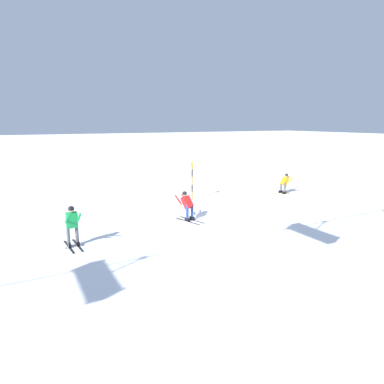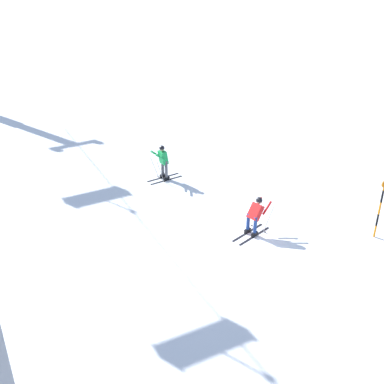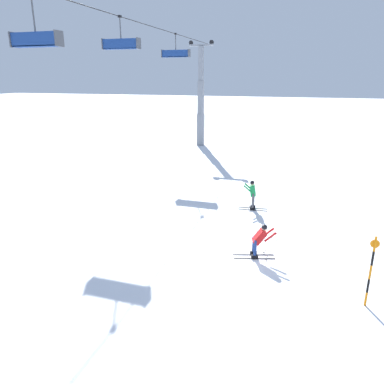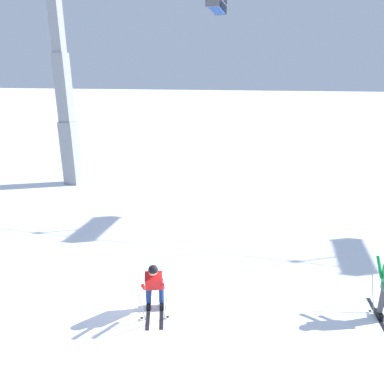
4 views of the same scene
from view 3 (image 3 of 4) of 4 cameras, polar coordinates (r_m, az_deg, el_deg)
The scene contains 9 objects.
ground_plane at distance 15.87m, azimuth 5.53°, elevation -9.60°, with size 260.00×260.00×0.00m, color white.
skier_carving_main at distance 15.41m, azimuth 10.58°, elevation -7.19°, with size 1.05×1.83×1.62m.
lift_tower_far at distance 40.10m, azimuth 1.39°, elevation 13.80°, with size 0.69×2.64×10.82m.
haul_cable at distance 25.04m, azimuth -10.23°, elevation 25.25°, with size 0.05×0.05×38.60m, color black.
chairlift_seat_nearest at distance 17.77m, azimuth -23.45°, elevation 21.19°, with size 0.61×2.34×2.29m.
chairlift_seat_second at distance 24.02m, azimuth -11.16°, elevation 21.85°, with size 0.61×2.38×1.89m.
chairlift_seat_middle at distance 32.76m, azimuth -2.62°, elevation 20.90°, with size 0.61×2.45×1.92m.
trail_marker_pole at distance 13.22m, azimuth 26.29°, elevation -10.90°, with size 0.07×0.28×2.49m.
skier_distant_downhill at distance 20.79m, azimuth 9.49°, elevation -0.11°, with size 0.72×1.67×1.72m.
Camera 3 is at (-13.83, -2.84, 7.25)m, focal length 33.91 mm.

